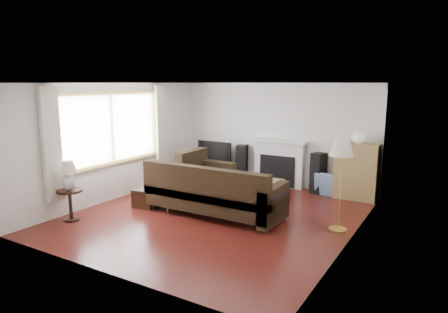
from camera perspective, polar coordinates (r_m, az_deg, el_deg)
The scene contains 17 objects.
room at distance 7.42m, azimuth -1.19°, elevation 0.78°, with size 5.10×5.60×2.54m.
window at distance 8.77m, azimuth -15.64°, elevation 3.88°, with size 0.12×2.74×1.54m, color olive.
curtain_near at distance 7.79m, azimuth -23.42°, elevation 1.49°, with size 0.10×0.35×2.10m, color beige.
curtain_far at distance 9.86m, azimuth -9.00°, elevation 3.95°, with size 0.10×0.35×2.10m, color beige.
fireplace at distance 9.79m, azimuth 7.80°, elevation -0.96°, with size 1.40×0.26×1.15m, color white.
tv_stand at distance 10.49m, azimuth -1.02°, elevation -2.04°, with size 0.90×0.40×0.45m, color black.
television at distance 10.40m, azimuth -1.03°, elevation 0.70°, with size 0.99×0.13×0.57m, color black.
speaker_left at distance 10.11m, azimuth 2.56°, elevation -1.06°, with size 0.27×0.32×0.96m, color black.
speaker_right at distance 9.37m, azimuth 13.30°, elevation -2.33°, with size 0.26×0.31×0.94m, color black.
bookshelf at distance 9.10m, azimuth 18.39°, elevation -2.03°, with size 0.89×0.42×1.23m, color olive.
globe_lamp at distance 8.98m, azimuth 18.66°, elevation 2.57°, with size 0.25×0.25×0.25m, color white.
sectional_sofa at distance 7.66m, azimuth -1.38°, elevation -4.91°, with size 2.89×2.11×0.93m, color black.
coffee_table at distance 8.88m, azimuth 4.72°, elevation -4.50°, with size 1.08×0.59×0.42m, color #A5804F.
footstool at distance 8.36m, azimuth -10.99°, elevation -5.77°, with size 0.45×0.45×0.38m, color black.
floor_lamp at distance 7.02m, azimuth 16.26°, elevation -3.96°, with size 0.41×0.41×1.60m, color gold.
side_table at distance 7.90m, azimuth -21.08°, elevation -6.50°, with size 0.46×0.46×0.58m, color black.
table_lamp at distance 7.76m, azimuth -21.35°, elevation -2.57°, with size 0.33×0.33×0.53m, color silver.
Camera 1 is at (3.88, -6.20, 2.50)m, focal length 32.00 mm.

